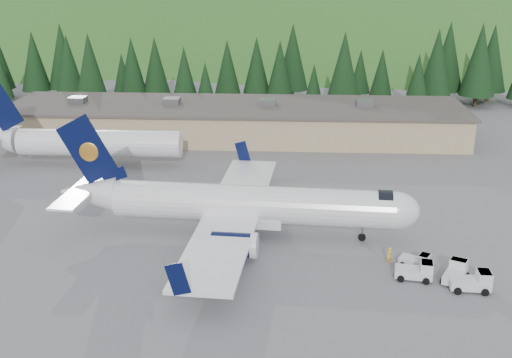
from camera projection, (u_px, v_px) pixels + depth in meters
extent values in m
plane|color=slate|center=(253.00, 235.00, 65.46)|extent=(600.00, 600.00, 0.00)
cylinder|color=white|center=(253.00, 204.00, 64.35)|extent=(28.25, 5.71, 3.77)
ellipsoid|color=white|center=(395.00, 211.00, 62.69)|extent=(5.15, 4.10, 3.77)
cylinder|color=black|center=(385.00, 206.00, 62.66)|extent=(1.62, 3.20, 3.11)
cone|color=white|center=(89.00, 193.00, 66.24)|extent=(6.26, 4.18, 3.77)
cube|color=white|center=(243.00, 218.00, 64.99)|extent=(8.22, 3.76, 1.00)
cube|color=white|center=(233.00, 212.00, 64.91)|extent=(7.86, 34.37, 0.35)
cube|color=black|center=(243.00, 152.00, 80.64)|extent=(2.04, 0.29, 2.88)
cube|color=black|center=(178.00, 279.00, 48.69)|extent=(2.04, 0.29, 2.88)
cylinder|color=black|center=(251.00, 200.00, 70.52)|extent=(4.36, 2.59, 2.31)
cylinder|color=white|center=(268.00, 201.00, 70.30)|extent=(0.77, 2.48, 2.45)
cube|color=white|center=(251.00, 196.00, 70.34)|extent=(2.22, 0.40, 0.90)
cylinder|color=black|center=(234.00, 245.00, 59.62)|extent=(4.36, 2.59, 2.31)
cylinder|color=white|center=(254.00, 246.00, 59.40)|extent=(0.77, 2.48, 2.45)
cube|color=white|center=(234.00, 239.00, 59.44)|extent=(2.22, 0.40, 0.90)
cube|color=black|center=(87.00, 149.00, 64.68)|extent=(6.20, 0.73, 7.36)
ellipsoid|color=orange|center=(90.00, 151.00, 64.91)|extent=(1.99, 0.32, 1.98)
ellipsoid|color=orange|center=(89.00, 152.00, 64.53)|extent=(1.99, 0.32, 1.98)
cube|color=black|center=(114.00, 175.00, 65.22)|extent=(2.78, 0.44, 1.99)
cube|color=white|center=(84.00, 188.00, 66.13)|extent=(3.47, 12.68, 0.22)
cylinder|color=slate|center=(362.00, 232.00, 63.86)|extent=(0.21, 0.21, 1.80)
cylinder|color=black|center=(362.00, 237.00, 64.03)|extent=(0.78, 0.33, 0.76)
cylinder|color=slate|center=(228.00, 215.00, 68.03)|extent=(0.26, 0.26, 2.00)
cylinder|color=black|center=(232.00, 219.00, 68.13)|extent=(1.12, 0.43, 1.10)
cylinder|color=black|center=(224.00, 218.00, 68.22)|extent=(1.12, 0.43, 1.10)
cylinder|color=slate|center=(219.00, 235.00, 62.95)|extent=(0.26, 0.26, 2.00)
cylinder|color=black|center=(223.00, 240.00, 63.05)|extent=(1.12, 0.43, 1.10)
cylinder|color=black|center=(215.00, 239.00, 63.15)|extent=(1.12, 0.43, 1.10)
cylinder|color=white|center=(100.00, 143.00, 86.35)|extent=(22.00, 3.60, 3.60)
cube|color=black|center=(1.00, 107.00, 85.47)|extent=(5.82, 0.28, 6.89)
cube|color=silver|center=(414.00, 273.00, 56.39)|extent=(3.44, 2.10, 0.75)
cube|color=silver|center=(427.00, 267.00, 55.96)|extent=(1.30, 1.66, 0.97)
cube|color=black|center=(427.00, 263.00, 55.82)|extent=(1.18, 1.53, 0.11)
cylinder|color=black|center=(426.00, 272.00, 57.06)|extent=(0.63, 0.33, 0.60)
cylinder|color=black|center=(426.00, 281.00, 55.47)|extent=(0.63, 0.33, 0.60)
cylinder|color=black|center=(401.00, 270.00, 57.50)|extent=(0.63, 0.33, 0.60)
cylinder|color=black|center=(401.00, 279.00, 55.91)|extent=(0.63, 0.33, 0.60)
cube|color=silver|center=(414.00, 262.00, 58.66)|extent=(2.96, 2.47, 0.62)
cube|color=silver|center=(424.00, 259.00, 58.03)|extent=(1.38, 1.52, 0.80)
cube|color=black|center=(425.00, 255.00, 57.91)|extent=(1.26, 1.39, 0.09)
cylinder|color=black|center=(426.00, 263.00, 58.84)|extent=(0.53, 0.42, 0.50)
cylinder|color=black|center=(421.00, 269.00, 57.72)|extent=(0.53, 0.42, 0.50)
cylinder|color=black|center=(408.00, 259.00, 59.75)|extent=(0.53, 0.42, 0.50)
cylinder|color=black|center=(402.00, 265.00, 58.63)|extent=(0.53, 0.42, 0.50)
cube|color=silver|center=(455.00, 275.00, 55.92)|extent=(2.81, 3.51, 0.73)
cube|color=silver|center=(459.00, 264.00, 56.57)|extent=(1.78, 1.59, 0.94)
cube|color=black|center=(459.00, 260.00, 56.44)|extent=(1.64, 1.45, 0.10)
cylinder|color=black|center=(448.00, 271.00, 57.26)|extent=(0.47, 0.63, 0.59)
cylinder|color=black|center=(467.00, 276.00, 56.48)|extent=(0.47, 0.63, 0.59)
cylinder|color=black|center=(442.00, 281.00, 55.55)|extent=(0.47, 0.63, 0.59)
cylinder|color=black|center=(462.00, 286.00, 54.76)|extent=(0.47, 0.63, 0.59)
cube|color=tan|center=(236.00, 122.00, 100.80)|extent=(70.00, 16.00, 4.80)
cube|color=#47423D|center=(236.00, 106.00, 99.97)|extent=(71.00, 17.00, 0.40)
cube|color=slate|center=(78.00, 100.00, 101.09)|extent=(2.50, 2.50, 1.00)
cube|color=slate|center=(172.00, 101.00, 100.29)|extent=(2.50, 2.50, 1.00)
cube|color=slate|center=(268.00, 102.00, 99.50)|extent=(2.50, 2.50, 1.00)
cube|color=slate|center=(365.00, 103.00, 98.70)|extent=(2.50, 2.50, 1.00)
cube|color=silver|center=(470.00, 283.00, 54.46)|extent=(3.43, 1.81, 0.79)
cube|color=silver|center=(484.00, 277.00, 54.14)|extent=(1.18, 1.61, 1.01)
cube|color=black|center=(485.00, 272.00, 53.99)|extent=(1.07, 1.50, 0.11)
cylinder|color=black|center=(480.00, 282.00, 55.31)|extent=(0.64, 0.27, 0.63)
cylinder|color=black|center=(485.00, 292.00, 53.61)|extent=(0.64, 0.27, 0.63)
cylinder|color=black|center=(454.00, 281.00, 55.50)|extent=(0.64, 0.27, 0.63)
cylinder|color=black|center=(458.00, 291.00, 53.81)|extent=(0.64, 0.27, 0.63)
imported|color=yellow|center=(389.00, 256.00, 59.10)|extent=(0.70, 0.69, 1.63)
cone|color=black|center=(0.00, 75.00, 121.47)|extent=(4.20, 4.20, 8.60)
cone|color=black|center=(34.00, 61.00, 125.55)|extent=(5.66, 5.66, 11.59)
cone|color=black|center=(62.00, 56.00, 126.75)|extent=(6.23, 6.23, 12.75)
cone|color=black|center=(68.00, 64.00, 123.60)|extent=(5.49, 5.49, 11.22)
cone|color=black|center=(90.00, 66.00, 116.90)|extent=(5.92, 5.92, 12.12)
cone|color=black|center=(122.00, 72.00, 128.48)|extent=(3.72, 3.72, 7.62)
cone|color=black|center=(132.00, 66.00, 121.54)|extent=(5.37, 5.37, 10.99)
cone|color=black|center=(155.00, 66.00, 122.11)|extent=(5.36, 5.36, 10.95)
cone|color=black|center=(184.00, 74.00, 118.20)|extent=(4.85, 4.85, 9.93)
cone|color=black|center=(205.00, 83.00, 117.72)|extent=(3.73, 3.73, 7.63)
cone|color=black|center=(227.00, 67.00, 123.88)|extent=(5.06, 5.06, 10.34)
cone|color=black|center=(257.00, 65.00, 123.84)|extent=(5.29, 5.29, 10.83)
cone|color=black|center=(280.00, 68.00, 122.21)|extent=(5.11, 5.11, 10.45)
cone|color=black|center=(293.00, 57.00, 125.10)|extent=(6.25, 6.25, 12.78)
cone|color=black|center=(314.00, 84.00, 116.88)|extent=(3.64, 3.64, 7.44)
cone|color=black|center=(344.00, 67.00, 114.04)|extent=(6.16, 6.16, 12.60)
cone|color=black|center=(360.00, 71.00, 126.28)|extent=(4.16, 4.16, 8.50)
cone|color=black|center=(382.00, 73.00, 121.31)|extent=(4.48, 4.48, 9.17)
cone|color=black|center=(418.00, 79.00, 115.99)|extent=(4.48, 4.48, 9.16)
cone|color=black|center=(437.00, 63.00, 118.46)|extent=(6.16, 6.16, 12.61)
cone|color=black|center=(448.00, 56.00, 123.57)|extent=(6.48, 6.48, 13.26)
cone|color=black|center=(480.00, 59.00, 119.01)|extent=(6.58, 6.58, 13.45)
cone|color=black|center=(492.00, 58.00, 123.72)|extent=(6.26, 6.26, 12.81)
ellipsoid|color=#1D4F1A|center=(54.00, 228.00, 255.15)|extent=(336.00, 240.00, 240.00)
ellipsoid|color=#1D4F1A|center=(372.00, 228.00, 279.83)|extent=(420.00, 300.00, 300.00)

